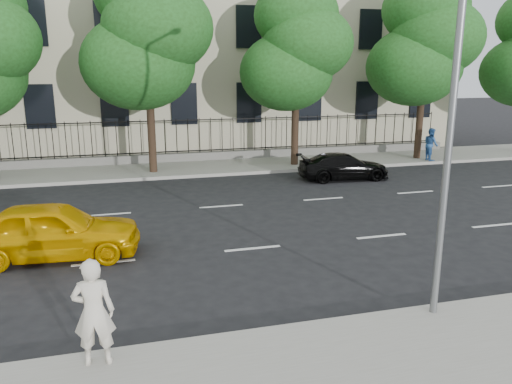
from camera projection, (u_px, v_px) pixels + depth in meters
ground at (280, 285)px, 11.60m from camera, size 120.00×120.00×0.00m
far_sidewalk at (194, 168)px, 24.69m from camera, size 60.00×4.00×0.15m
lane_markings at (235, 224)px, 16.05m from camera, size 49.60×4.62×0.01m
iron_fence at (189, 151)px, 26.14m from camera, size 30.00×0.50×2.20m
street_light at (439, 55)px, 9.32m from camera, size 0.25×3.32×8.05m
tree_c at (147, 32)px, 22.04m from camera, size 5.89×5.50×9.80m
tree_d at (296, 47)px, 23.96m from camera, size 5.34×4.94×8.84m
tree_e at (425, 41)px, 25.64m from camera, size 5.71×5.31×9.46m
yellow_taxi at (53, 230)px, 13.11m from camera, size 4.59×2.16×1.52m
black_sedan at (344, 166)px, 22.38m from camera, size 4.20×1.97×1.19m
woman_near at (94, 312)px, 8.09m from camera, size 0.70×0.49×1.85m
pedestrian_far at (431, 144)px, 26.07m from camera, size 0.72×0.88×1.69m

